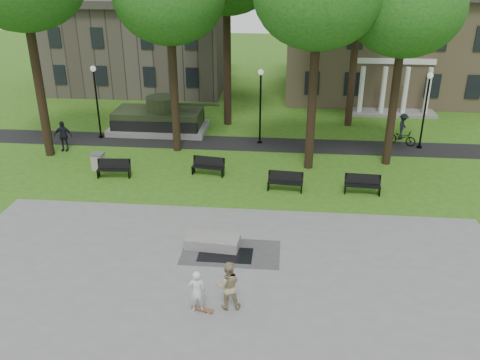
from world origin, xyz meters
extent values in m
plane|color=#2F5914|center=(0.00, 0.00, 0.00)|extent=(120.00, 120.00, 0.00)
cube|color=gray|center=(0.00, -5.00, 0.01)|extent=(22.00, 16.00, 0.02)
cube|color=black|center=(0.00, 12.00, 0.01)|extent=(44.00, 2.60, 0.01)
cube|color=#9E8460|center=(10.00, 26.00, 4.00)|extent=(16.00, 11.00, 8.00)
cube|color=silver|center=(10.00, 20.50, 3.80)|extent=(6.00, 0.30, 0.40)
cube|color=#4C443D|center=(-11.00, 26.50, 3.60)|extent=(15.00, 10.00, 7.20)
cylinder|color=black|center=(-12.00, 9.00, 4.48)|extent=(0.52, 0.52, 8.96)
cylinder|color=black|center=(-4.50, 10.50, 4.00)|extent=(0.48, 0.48, 8.00)
cylinder|color=black|center=(3.50, 8.50, 4.16)|extent=(0.50, 0.50, 8.32)
cylinder|color=black|center=(8.00, 9.50, 3.84)|extent=(0.46, 0.46, 7.68)
ellipsoid|color=#125014|center=(8.00, 9.50, 8.64)|extent=(6.00, 6.00, 5.10)
cylinder|color=black|center=(-2.00, 16.00, 4.64)|extent=(0.54, 0.54, 9.28)
cylinder|color=black|center=(6.50, 16.50, 4.32)|extent=(0.50, 0.50, 8.64)
cylinder|color=black|center=(-10.00, 12.30, 2.20)|extent=(0.12, 0.12, 4.40)
sphere|color=silver|center=(-10.00, 12.30, 4.55)|extent=(0.36, 0.36, 0.36)
cylinder|color=black|center=(-10.00, 12.30, 0.08)|extent=(0.32, 0.32, 0.16)
cylinder|color=black|center=(0.50, 12.30, 2.20)|extent=(0.12, 0.12, 4.40)
sphere|color=silver|center=(0.50, 12.30, 4.55)|extent=(0.36, 0.36, 0.36)
cylinder|color=black|center=(0.50, 12.30, 0.08)|extent=(0.32, 0.32, 0.16)
cylinder|color=black|center=(10.50, 12.30, 2.20)|extent=(0.12, 0.12, 4.40)
sphere|color=silver|center=(10.50, 12.30, 4.55)|extent=(0.36, 0.36, 0.36)
cylinder|color=black|center=(10.50, 12.30, 0.08)|extent=(0.32, 0.32, 0.16)
cube|color=gray|center=(-6.50, 14.00, 0.20)|extent=(6.50, 3.40, 0.40)
cube|color=#2A331B|center=(-6.50, 14.00, 0.95)|extent=(5.80, 2.80, 1.10)
cube|color=black|center=(-6.50, 12.65, 0.75)|extent=(5.80, 0.35, 0.70)
cube|color=black|center=(-6.50, 15.35, 0.75)|extent=(5.80, 0.35, 0.70)
cylinder|color=#2A331B|center=(-6.20, 14.00, 1.95)|extent=(2.10, 2.10, 0.90)
cylinder|color=#2A331B|center=(-3.90, 14.00, 1.95)|extent=(3.20, 0.18, 0.18)
cube|color=black|center=(-0.09, -1.08, 0.02)|extent=(2.20, 1.20, 0.00)
cube|color=gray|center=(-0.69, -0.49, 0.24)|extent=(2.28, 1.18, 0.45)
cube|color=brown|center=(-0.45, -4.61, 0.06)|extent=(0.80, 0.41, 0.07)
imported|color=silver|center=(-0.62, -4.62, 0.81)|extent=(0.64, 0.49, 1.59)
imported|color=tan|center=(0.41, -4.33, 0.92)|extent=(0.97, 0.81, 1.80)
imported|color=black|center=(-11.41, 9.79, 0.94)|extent=(1.13, 0.52, 1.89)
imported|color=black|center=(9.46, 12.83, 0.47)|extent=(1.90, 1.32, 0.95)
imported|color=black|center=(9.46, 12.83, 1.24)|extent=(0.96, 1.17, 1.58)
cube|color=black|center=(-7.06, 6.08, 0.45)|extent=(1.83, 0.58, 0.05)
cube|color=black|center=(-7.06, 6.30, 0.75)|extent=(1.81, 0.28, 0.50)
cube|color=black|center=(-7.91, 6.08, 0.23)|extent=(0.09, 0.45, 0.45)
cube|color=black|center=(-6.21, 6.08, 0.23)|extent=(0.09, 0.45, 0.45)
cube|color=black|center=(-2.02, 6.88, 0.45)|extent=(1.85, 0.71, 0.05)
cube|color=black|center=(-2.02, 7.10, 0.75)|extent=(1.80, 0.42, 0.50)
cube|color=black|center=(-2.87, 6.88, 0.23)|extent=(0.13, 0.45, 0.45)
cube|color=black|center=(-1.17, 6.88, 0.23)|extent=(0.13, 0.45, 0.45)
cube|color=black|center=(2.22, 5.25, 0.45)|extent=(1.83, 0.60, 0.05)
cube|color=black|center=(2.22, 5.47, 0.75)|extent=(1.81, 0.31, 0.50)
cube|color=black|center=(1.37, 5.25, 0.23)|extent=(0.10, 0.45, 0.45)
cube|color=black|center=(3.07, 5.25, 0.23)|extent=(0.10, 0.45, 0.45)
cube|color=black|center=(6.11, 5.26, 0.45)|extent=(1.82, 0.54, 0.05)
cube|color=black|center=(6.11, 5.48, 0.75)|extent=(1.81, 0.25, 0.50)
cube|color=black|center=(5.26, 5.26, 0.23)|extent=(0.08, 0.45, 0.45)
cube|color=black|center=(6.96, 5.26, 0.23)|extent=(0.08, 0.45, 0.45)
cube|color=#AC9E8E|center=(-8.27, 7.08, 0.45)|extent=(0.67, 0.67, 0.90)
cube|color=#4C4C4C|center=(-8.27, 7.08, 0.93)|extent=(0.73, 0.73, 0.06)
camera|label=1|loc=(2.16, -18.41, 11.23)|focal=38.00mm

